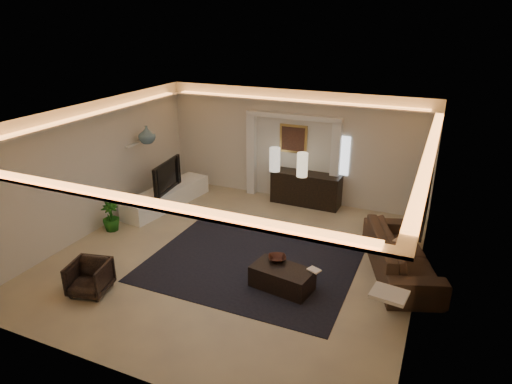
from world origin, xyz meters
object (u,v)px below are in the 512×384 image
at_px(sofa, 401,254).
at_px(armchair, 90,278).
at_px(console, 306,189).
at_px(coffee_table, 282,278).

bearing_deg(sofa, armchair, 100.75).
bearing_deg(console, sofa, -41.77).
xyz_separation_m(coffee_table, armchair, (-3.08, -1.49, 0.10)).
distance_m(sofa, armchair, 5.77).
xyz_separation_m(console, armchair, (-2.28, -5.40, -0.10)).
bearing_deg(armchair, coffee_table, 13.28).
relative_size(console, coffee_table, 1.65).
height_order(console, sofa, console).
bearing_deg(sofa, coffee_table, 107.47).
height_order(console, armchair, console).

